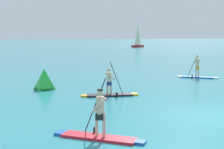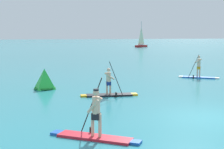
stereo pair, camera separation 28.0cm
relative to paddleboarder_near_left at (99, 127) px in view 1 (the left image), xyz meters
The scene contains 6 objects.
ground 5.55m from the paddleboarder_near_left, 13.39° to the left, with size 440.00×440.00×0.00m, color teal.
paddleboarder_near_left is the anchor object (origin of this frame).
paddleboarder_mid_center 7.52m from the paddleboarder_near_left, 69.97° to the left, with size 3.24×1.12×2.02m.
paddleboarder_far_right 16.72m from the paddleboarder_near_left, 46.84° to the left, with size 2.75×2.20×1.94m.
race_marker_buoy 10.50m from the paddleboarder_near_left, 93.80° to the left, with size 1.58×1.58×1.29m.
sailboat_right_horizon 78.30m from the paddleboarder_near_left, 66.93° to the left, with size 4.12×2.90×6.97m.
Camera 1 is at (-8.10, -11.28, 3.43)m, focal length 51.74 mm.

